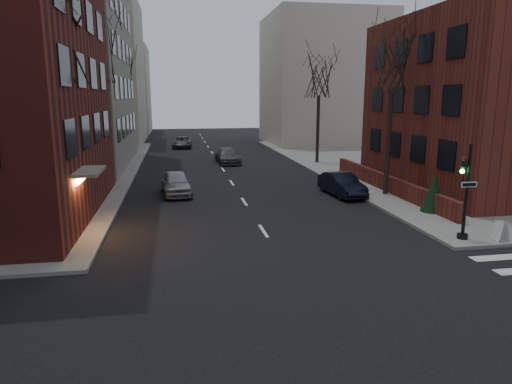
% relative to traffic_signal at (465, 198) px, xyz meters
% --- Properties ---
extents(building_right_brick, '(12.00, 14.00, 11.00)m').
position_rel_traffic_signal_xyz_m(building_right_brick, '(8.56, 10.01, 3.59)').
color(building_right_brick, maroon).
rests_on(building_right_brick, ground).
extents(low_wall_right, '(0.35, 16.00, 1.00)m').
position_rel_traffic_signal_xyz_m(low_wall_right, '(1.36, 10.01, -1.26)').
color(low_wall_right, maroon).
rests_on(low_wall_right, sidewalk_far_right).
extents(building_distant_la, '(14.00, 16.00, 18.00)m').
position_rel_traffic_signal_xyz_m(building_distant_la, '(-22.94, 46.01, 7.09)').
color(building_distant_la, '#BDB1A0').
rests_on(building_distant_la, ground).
extents(building_distant_ra, '(14.00, 14.00, 16.00)m').
position_rel_traffic_signal_xyz_m(building_distant_ra, '(7.06, 41.01, 6.09)').
color(building_distant_ra, '#BDB1A0').
rests_on(building_distant_ra, ground).
extents(building_distant_lb, '(10.00, 12.00, 14.00)m').
position_rel_traffic_signal_xyz_m(building_distant_lb, '(-20.94, 63.01, 5.09)').
color(building_distant_lb, '#BDB1A0').
rests_on(building_distant_lb, ground).
extents(traffic_signal, '(0.76, 0.44, 4.00)m').
position_rel_traffic_signal_xyz_m(traffic_signal, '(0.00, 0.00, 0.00)').
color(traffic_signal, black).
rests_on(traffic_signal, sidewalk_far_right).
extents(tree_left_a, '(4.18, 4.18, 10.26)m').
position_rel_traffic_signal_xyz_m(tree_left_a, '(-16.74, 5.01, 6.56)').
color(tree_left_a, '#2D231C').
rests_on(tree_left_a, sidewalk_far_left).
extents(tree_left_b, '(4.40, 4.40, 10.80)m').
position_rel_traffic_signal_xyz_m(tree_left_b, '(-16.74, 17.01, 7.00)').
color(tree_left_b, '#2D231C').
rests_on(tree_left_b, sidewalk_far_left).
extents(tree_left_c, '(3.96, 3.96, 9.72)m').
position_rel_traffic_signal_xyz_m(tree_left_c, '(-16.74, 31.01, 6.12)').
color(tree_left_c, '#2D231C').
rests_on(tree_left_c, sidewalk_far_left).
extents(tree_right_a, '(3.96, 3.96, 9.72)m').
position_rel_traffic_signal_xyz_m(tree_right_a, '(0.86, 9.01, 6.12)').
color(tree_right_a, '#2D231C').
rests_on(tree_right_a, sidewalk_far_right).
extents(tree_right_b, '(3.74, 3.74, 9.18)m').
position_rel_traffic_signal_xyz_m(tree_right_b, '(0.86, 23.01, 5.68)').
color(tree_right_b, '#2D231C').
rests_on(tree_right_b, sidewalk_far_right).
extents(streetlamp_near, '(0.36, 0.36, 6.28)m').
position_rel_traffic_signal_xyz_m(streetlamp_near, '(-16.14, 13.01, 2.33)').
color(streetlamp_near, black).
rests_on(streetlamp_near, sidewalk_far_left).
extents(streetlamp_far, '(0.36, 0.36, 6.28)m').
position_rel_traffic_signal_xyz_m(streetlamp_far, '(-16.14, 33.01, 2.33)').
color(streetlamp_far, black).
rests_on(streetlamp_far, sidewalk_far_left).
extents(parked_sedan, '(1.91, 4.40, 1.41)m').
position_rel_traffic_signal_xyz_m(parked_sedan, '(-1.74, 9.63, -1.20)').
color(parked_sedan, black).
rests_on(parked_sedan, ground).
extents(car_lane_silver, '(2.05, 4.40, 1.46)m').
position_rel_traffic_signal_xyz_m(car_lane_silver, '(-11.84, 11.72, -1.18)').
color(car_lane_silver, gray).
rests_on(car_lane_silver, ground).
extents(car_lane_gray, '(2.19, 4.79, 1.36)m').
position_rel_traffic_signal_xyz_m(car_lane_gray, '(-7.14, 24.70, -1.23)').
color(car_lane_gray, '#46454B').
rests_on(car_lane_gray, ground).
extents(car_lane_far, '(2.44, 4.86, 1.32)m').
position_rel_traffic_signal_xyz_m(car_lane_far, '(-11.05, 38.34, -1.25)').
color(car_lane_far, '#48474C').
rests_on(car_lane_far, ground).
extents(sandwich_board, '(0.38, 0.53, 0.85)m').
position_rel_traffic_signal_xyz_m(sandwich_board, '(1.47, -0.49, -1.33)').
color(sandwich_board, silver).
rests_on(sandwich_board, sidewalk_far_right).
extents(evergreen_shrub, '(1.23, 1.23, 2.03)m').
position_rel_traffic_signal_xyz_m(evergreen_shrub, '(1.32, 4.48, -0.74)').
color(evergreen_shrub, black).
rests_on(evergreen_shrub, sidewalk_far_right).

